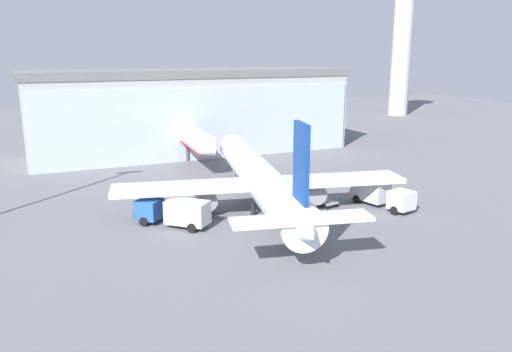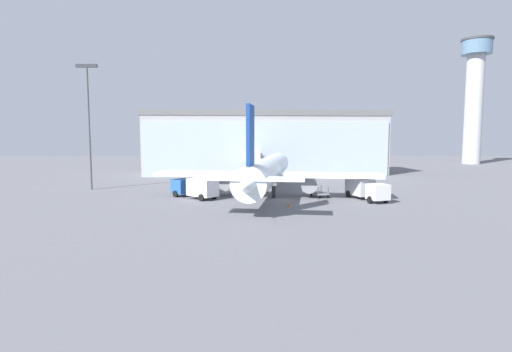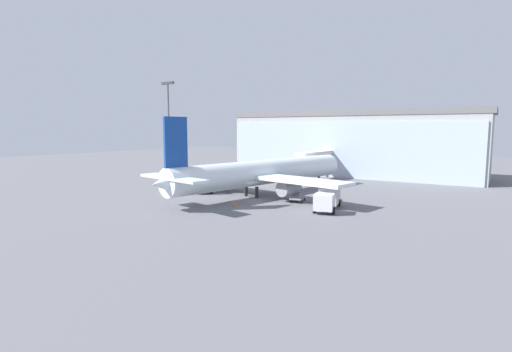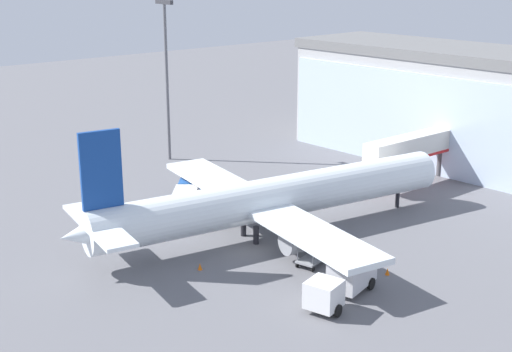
% 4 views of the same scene
% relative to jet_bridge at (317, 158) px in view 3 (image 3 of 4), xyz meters
% --- Properties ---
extents(ground, '(240.00, 240.00, 0.00)m').
position_rel_jet_bridge_xyz_m(ground, '(2.70, -25.30, -4.14)').
color(ground, slate).
extents(terminal_building, '(53.15, 16.24, 13.69)m').
position_rel_jet_bridge_xyz_m(terminal_building, '(2.70, 11.79, 2.71)').
color(terminal_building, '#A6A6A6').
rests_on(terminal_building, ground).
extents(jet_bridge, '(2.24, 13.66, 5.50)m').
position_rel_jet_bridge_xyz_m(jet_bridge, '(0.00, 0.00, 0.00)').
color(jet_bridge, beige).
rests_on(jet_bridge, ground).
extents(apron_light_mast, '(3.20, 0.40, 19.08)m').
position_rel_jet_bridge_xyz_m(apron_light_mast, '(-25.44, -14.69, 7.15)').
color(apron_light_mast, '#59595E').
rests_on(apron_light_mast, ground).
extents(airplane, '(30.85, 37.85, 11.33)m').
position_rel_jet_bridge_xyz_m(airplane, '(1.57, -21.75, -0.76)').
color(airplane, white).
rests_on(airplane, ground).
extents(catering_truck, '(6.94, 6.47, 2.65)m').
position_rel_jet_bridge_xyz_m(catering_truck, '(-8.06, -23.98, -2.67)').
color(catering_truck, '#2659A5').
rests_on(catering_truck, ground).
extents(fuel_truck, '(4.08, 7.62, 2.65)m').
position_rel_jet_bridge_xyz_m(fuel_truck, '(14.16, -25.60, -2.67)').
color(fuel_truck, silver).
rests_on(fuel_truck, ground).
extents(baggage_cart, '(2.25, 3.11, 1.50)m').
position_rel_jet_bridge_xyz_m(baggage_cart, '(8.63, -23.30, -3.64)').
color(baggage_cart, gray).
rests_on(baggage_cart, ground).
extents(safety_cone_nose, '(0.36, 0.36, 0.55)m').
position_rel_jet_bridge_xyz_m(safety_cone_nose, '(3.63, -30.81, -3.86)').
color(safety_cone_nose, orange).
rests_on(safety_cone_nose, ground).
extents(safety_cone_wingtip, '(0.36, 0.36, 0.55)m').
position_rel_jet_bridge_xyz_m(safety_cone_wingtip, '(13.73, -20.13, -3.86)').
color(safety_cone_wingtip, orange).
rests_on(safety_cone_wingtip, ground).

